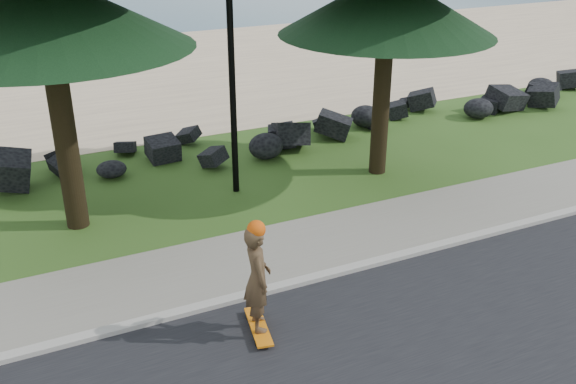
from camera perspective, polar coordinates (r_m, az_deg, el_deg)
name	(u,v)px	position (r m, az deg, el deg)	size (l,w,h in m)	color
ground	(298,255)	(11.96, 0.91, -5.65)	(160.00, 160.00, 0.00)	#30541A
kerb	(321,277)	(11.25, 2.95, -7.51)	(160.00, 0.20, 0.10)	#AEA89C
sidewalk	(294,249)	(12.10, 0.50, -5.05)	(160.00, 2.00, 0.08)	gray
beach_sand	(127,77)	(24.94, -14.13, 9.92)	(160.00, 15.00, 0.01)	tan
seawall_boulders	(203,156)	(16.68, -7.59, 3.21)	(60.00, 2.40, 1.10)	black
lamp_post	(229,3)	(13.41, -5.24, 16.41)	(0.25, 0.14, 8.14)	black
skateboarder	(257,279)	(9.50, -2.74, -7.72)	(0.51, 1.04, 1.89)	orange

